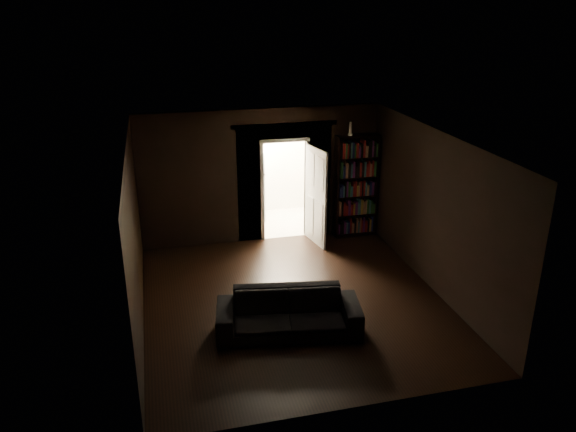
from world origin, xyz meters
name	(u,v)px	position (x,y,z in m)	size (l,w,h in m)	color
ground	(294,302)	(0.00, 0.00, 0.00)	(5.50, 5.50, 0.00)	black
room_walls	(279,189)	(-0.01, 1.07, 1.68)	(5.02, 5.61, 2.84)	black
kitchen_alcove	(273,169)	(0.50, 3.87, 1.21)	(2.20, 1.80, 2.60)	beige
sofa	(289,307)	(-0.31, -0.85, 0.42)	(2.20, 0.95, 0.85)	black
bookshelf	(355,186)	(2.00, 2.55, 1.10)	(0.90, 0.32, 2.20)	black
refrigerator	(246,185)	(-0.10, 4.03, 0.82)	(0.74, 0.68, 1.65)	silver
door	(316,197)	(1.05, 2.31, 1.02)	(0.85, 0.05, 2.05)	silver
figurine	(350,129)	(1.84, 2.57, 2.34)	(0.10, 0.10, 0.29)	silver
bottles	(243,145)	(-0.15, 4.04, 1.77)	(0.57, 0.07, 0.23)	black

